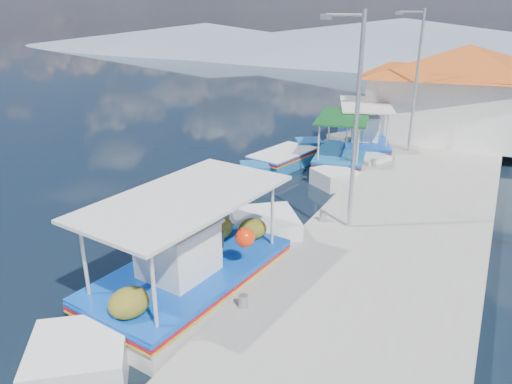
% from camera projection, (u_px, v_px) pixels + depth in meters
% --- Properties ---
extents(ground, '(160.00, 160.00, 0.00)m').
position_uv_depth(ground, '(181.00, 237.00, 14.65)').
color(ground, black).
rests_on(ground, ground).
extents(quay, '(5.00, 44.00, 0.50)m').
position_uv_depth(quay, '(417.00, 197.00, 17.01)').
color(quay, '#9A9690').
rests_on(quay, ground).
extents(bollards, '(0.20, 17.20, 0.30)m').
position_uv_depth(bollards, '(354.00, 184.00, 17.14)').
color(bollards, '#A5A8AD').
rests_on(bollards, quay).
extents(main_caique, '(3.22, 8.84, 2.93)m').
position_uv_depth(main_caique, '(192.00, 275.00, 11.46)').
color(main_caique, silver).
rests_on(main_caique, ground).
extents(caique_green_canopy, '(2.84, 6.59, 2.51)m').
position_uv_depth(caique_green_canopy, '(342.00, 159.00, 20.86)').
color(caique_green_canopy, silver).
rests_on(caique_green_canopy, ground).
extents(caique_blue_hull, '(2.40, 5.53, 1.00)m').
position_uv_depth(caique_blue_hull, '(283.00, 160.00, 21.07)').
color(caique_blue_hull, '#1A5D9D').
rests_on(caique_blue_hull, ground).
extents(caique_far, '(3.81, 7.09, 2.63)m').
position_uv_depth(caique_far, '(363.00, 143.00, 22.86)').
color(caique_far, silver).
rests_on(caique_far, ground).
extents(harbor_building, '(10.49, 10.49, 4.40)m').
position_uv_depth(harbor_building, '(463.00, 89.00, 23.43)').
color(harbor_building, white).
rests_on(harbor_building, quay).
extents(lamp_post_near, '(1.21, 0.14, 6.00)m').
position_uv_depth(lamp_post_near, '(354.00, 113.00, 12.99)').
color(lamp_post_near, '#A5A8AD').
rests_on(lamp_post_near, quay).
extents(lamp_post_far, '(1.21, 0.14, 6.00)m').
position_uv_depth(lamp_post_far, '(415.00, 74.00, 20.45)').
color(lamp_post_far, '#A5A8AD').
rests_on(lamp_post_far, quay).
extents(mountain_ridge, '(171.40, 96.00, 5.50)m').
position_uv_depth(mountain_ridge, '(500.00, 47.00, 57.55)').
color(mountain_ridge, slate).
rests_on(mountain_ridge, ground).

